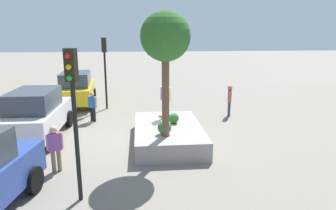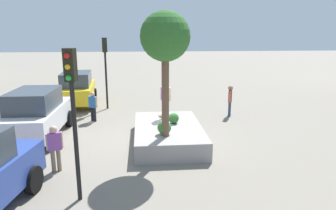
% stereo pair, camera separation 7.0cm
% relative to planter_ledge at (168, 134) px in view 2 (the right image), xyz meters
% --- Properties ---
extents(ground_plane, '(120.00, 120.00, 0.00)m').
position_rel_planter_ledge_xyz_m(ground_plane, '(0.41, 0.39, -0.37)').
color(ground_plane, gray).
extents(planter_ledge, '(4.65, 2.80, 0.73)m').
position_rel_planter_ledge_xyz_m(planter_ledge, '(0.00, 0.00, 0.00)').
color(planter_ledge, gray).
rests_on(planter_ledge, ground).
extents(plaza_tree, '(1.81, 1.81, 4.64)m').
position_rel_planter_ledge_xyz_m(plaza_tree, '(-1.27, 0.21, 4.01)').
color(plaza_tree, brown).
rests_on(plaza_tree, planter_ledge).
extents(boxwood_shrub, '(0.46, 0.46, 0.46)m').
position_rel_planter_ledge_xyz_m(boxwood_shrub, '(0.29, -0.27, 0.60)').
color(boxwood_shrub, '#2D6628').
rests_on(boxwood_shrub, planter_ledge).
extents(hedge_clump, '(0.54, 0.54, 0.54)m').
position_rel_planter_ledge_xyz_m(hedge_clump, '(-1.11, 0.24, 0.64)').
color(hedge_clump, '#3D7A33').
rests_on(hedge_clump, planter_ledge).
extents(skateboard, '(0.72, 0.70, 0.07)m').
position_rel_planter_ledge_xyz_m(skateboard, '(1.19, 0.00, 0.42)').
color(skateboard, brown).
rests_on(skateboard, planter_ledge).
extents(skateboarder, '(0.42, 0.45, 1.62)m').
position_rel_planter_ledge_xyz_m(skateboarder, '(1.19, 0.00, 1.38)').
color(skateboarder, black).
rests_on(skateboarder, skateboard).
extents(police_car, '(4.72, 2.25, 2.18)m').
position_rel_planter_ledge_xyz_m(police_car, '(1.10, 5.72, 0.74)').
color(police_car, white).
rests_on(police_car, ground).
extents(taxi_cab, '(4.75, 2.45, 2.14)m').
position_rel_planter_ledge_xyz_m(taxi_cab, '(7.24, 5.18, 0.72)').
color(taxi_cab, gold).
rests_on(taxi_cab, ground).
extents(traffic_light_corner, '(0.35, 0.29, 4.28)m').
position_rel_planter_ledge_xyz_m(traffic_light_corner, '(6.18, 3.20, 2.56)').
color(traffic_light_corner, black).
rests_on(traffic_light_corner, ground).
extents(traffic_light_median, '(0.36, 0.32, 4.23)m').
position_rel_planter_ledge_xyz_m(traffic_light_median, '(-4.40, 2.90, 2.53)').
color(traffic_light_median, black).
rests_on(traffic_light_median, ground).
extents(pedestrian_crossing, '(0.37, 0.47, 1.59)m').
position_rel_planter_ledge_xyz_m(pedestrian_crossing, '(3.44, 3.64, 0.55)').
color(pedestrian_crossing, black).
rests_on(pedestrian_crossing, ground).
extents(bystander_watching, '(0.34, 0.51, 1.62)m').
position_rel_planter_ledge_xyz_m(bystander_watching, '(-2.49, 4.03, 0.57)').
color(bystander_watching, '#847056').
rests_on(bystander_watching, ground).
extents(passerby_with_bag, '(0.56, 0.33, 1.72)m').
position_rel_planter_ledge_xyz_m(passerby_with_bag, '(3.84, -3.81, 0.63)').
color(passerby_with_bag, navy).
rests_on(passerby_with_bag, ground).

